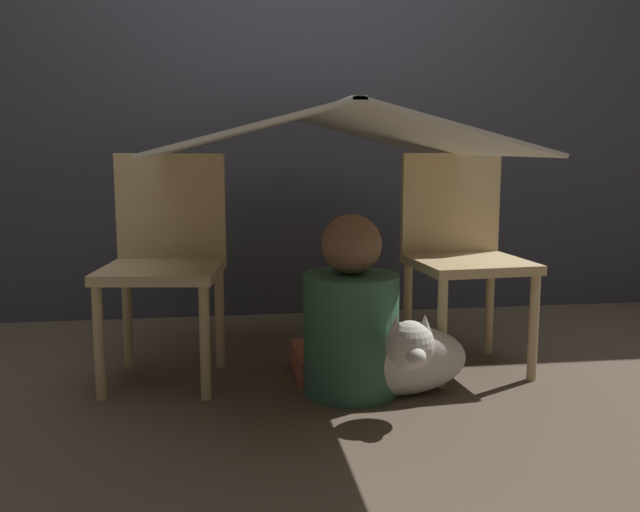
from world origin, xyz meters
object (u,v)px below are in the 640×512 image
at_px(chair_left, 165,255).
at_px(person_front, 351,320).
at_px(chair_right, 462,249).
at_px(dog, 397,358).

relative_size(chair_left, person_front, 1.32).
relative_size(chair_left, chair_right, 1.00).
bearing_deg(dog, chair_right, 46.05).
height_order(chair_left, dog, chair_left).
relative_size(chair_right, person_front, 1.32).
height_order(chair_left, chair_right, same).
xyz_separation_m(chair_right, person_front, (-0.49, -0.27, -0.20)).
height_order(chair_right, person_front, chair_right).
xyz_separation_m(chair_left, person_front, (0.65, -0.27, -0.20)).
distance_m(chair_right, person_front, 0.60).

